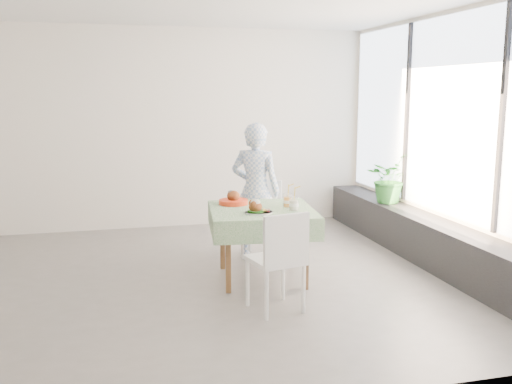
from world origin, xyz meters
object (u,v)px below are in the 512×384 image
object	(u,v)px
chair_far	(261,233)
potted_plant	(388,178)
main_dish	(257,209)
diner	(256,191)
juice_cup_orange	(288,201)
chair_near	(276,280)
cafe_table	(262,235)

from	to	relation	value
chair_far	potted_plant	bearing A→B (deg)	9.49
chair_far	main_dish	xyz separation A→B (m)	(-0.31, -1.04, 0.52)
diner	juice_cup_orange	bearing A→B (deg)	132.26
chair_near	potted_plant	xyz separation A→B (m)	(2.08, 1.98, 0.54)
cafe_table	diner	distance (m)	0.85
cafe_table	potted_plant	world-z (taller)	potted_plant
chair_near	juice_cup_orange	world-z (taller)	juice_cup_orange
juice_cup_orange	chair_near	bearing A→B (deg)	-113.13
cafe_table	chair_far	world-z (taller)	chair_far
main_dish	juice_cup_orange	bearing A→B (deg)	31.80
cafe_table	juice_cup_orange	xyz separation A→B (m)	(0.28, 0.03, 0.35)
cafe_table	diner	size ratio (longest dim) A/B	0.73
chair_far	chair_near	size ratio (longest dim) A/B	0.97
chair_near	diner	size ratio (longest dim) A/B	0.57
main_dish	cafe_table	bearing A→B (deg)	63.61
chair_far	potted_plant	distance (m)	1.88
chair_near	chair_far	bearing A→B (deg)	79.66
potted_plant	cafe_table	bearing A→B (deg)	-150.59
potted_plant	diner	bearing A→B (deg)	-169.40
cafe_table	chair_far	bearing A→B (deg)	75.76
potted_plant	chair_far	bearing A→B (deg)	-170.51
main_dish	chair_near	bearing A→B (deg)	-89.40
cafe_table	potted_plant	xyz separation A→B (m)	(1.98, 1.12, 0.36)
chair_near	main_dish	world-z (taller)	chair_near
chair_near	diner	bearing A→B (deg)	82.09
cafe_table	main_dish	distance (m)	0.41
potted_plant	juice_cup_orange	bearing A→B (deg)	-147.30
diner	chair_near	bearing A→B (deg)	112.63
chair_near	diner	xyz separation A→B (m)	(0.23, 1.64, 0.51)
chair_far	juice_cup_orange	size ratio (longest dim) A/B	3.21
cafe_table	juice_cup_orange	bearing A→B (deg)	5.17
chair_near	diner	world-z (taller)	diner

